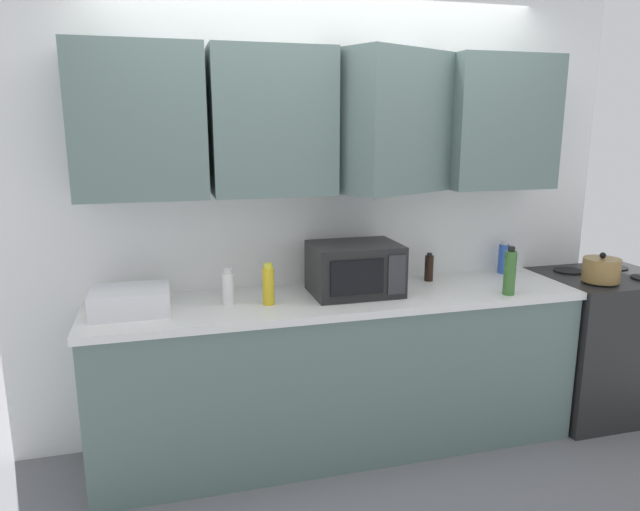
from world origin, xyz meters
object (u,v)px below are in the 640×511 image
(bottle_blue_cleaner, at_px, (503,258))
(kettle, at_px, (601,270))
(dish_rack, at_px, (131,301))
(microwave, at_px, (355,269))
(bottle_green_oil, at_px, (510,272))
(stove_range, at_px, (599,343))
(bottle_white_jar, at_px, (228,287))
(bottle_yellow_mustard, at_px, (268,285))
(bottle_soy_dark, at_px, (429,268))

(bottle_blue_cleaner, bearing_deg, kettle, -40.88)
(dish_rack, bearing_deg, kettle, -3.45)
(microwave, xyz_separation_m, bottle_green_oil, (0.81, -0.24, -0.01))
(stove_range, relative_size, kettle, 4.32)
(dish_rack, xyz_separation_m, bottle_blue_cleaner, (2.23, 0.20, 0.03))
(bottle_white_jar, bearing_deg, kettle, -4.37)
(dish_rack, distance_m, bottle_blue_cleaner, 2.24)
(stove_range, relative_size, bottle_green_oil, 3.39)
(microwave, bearing_deg, bottle_white_jar, -178.68)
(kettle, bearing_deg, bottle_yellow_mustard, 176.92)
(stove_range, xyz_separation_m, bottle_yellow_mustard, (-2.13, -0.03, 0.55))
(kettle, bearing_deg, stove_range, 39.47)
(stove_range, xyz_separation_m, bottle_blue_cleaner, (-0.59, 0.22, 0.54))
(dish_rack, xyz_separation_m, bottle_yellow_mustard, (0.69, -0.05, 0.04))
(bottle_soy_dark, bearing_deg, bottle_blue_cleaner, 4.99)
(kettle, bearing_deg, bottle_green_oil, -174.50)
(microwave, relative_size, bottle_soy_dark, 2.83)
(bottle_soy_dark, bearing_deg, kettle, -18.43)
(bottle_soy_dark, xyz_separation_m, bottle_white_jar, (-1.21, -0.15, 0.01))
(bottle_blue_cleaner, bearing_deg, bottle_green_oil, -118.83)
(bottle_blue_cleaner, bearing_deg, bottle_white_jar, -173.50)
(microwave, xyz_separation_m, bottle_blue_cleaner, (1.05, 0.18, -0.05))
(dish_rack, relative_size, bottle_white_jar, 1.98)
(dish_rack, height_order, bottle_blue_cleaner, bottle_blue_cleaner)
(microwave, height_order, dish_rack, microwave)
(bottle_yellow_mustard, bearing_deg, stove_range, 0.92)
(bottle_yellow_mustard, relative_size, bottle_white_jar, 1.14)
(stove_range, distance_m, microwave, 1.74)
(kettle, xyz_separation_m, bottle_green_oil, (-0.66, -0.06, 0.04))
(stove_range, distance_m, dish_rack, 2.87)
(bottle_blue_cleaner, bearing_deg, bottle_yellow_mustard, -170.49)
(stove_range, relative_size, dish_rack, 2.40)
(dish_rack, bearing_deg, microwave, 1.05)
(bottle_white_jar, bearing_deg, stove_range, -0.63)
(bottle_yellow_mustard, xyz_separation_m, bottle_green_oil, (1.31, -0.17, 0.02))
(bottle_yellow_mustard, distance_m, bottle_white_jar, 0.21)
(microwave, distance_m, bottle_green_oil, 0.85)
(microwave, height_order, bottle_blue_cleaner, microwave)
(bottle_blue_cleaner, bearing_deg, dish_rack, -174.76)
(kettle, relative_size, dish_rack, 0.56)
(stove_range, xyz_separation_m, bottle_white_jar, (-2.34, 0.03, 0.54))
(bottle_green_oil, relative_size, bottle_blue_cleaner, 1.32)
(bottle_green_oil, bearing_deg, kettle, 5.50)
(stove_range, distance_m, bottle_soy_dark, 1.25)
(stove_range, bearing_deg, microwave, 178.54)
(dish_rack, distance_m, bottle_white_jar, 0.48)
(bottle_soy_dark, distance_m, bottle_white_jar, 1.22)
(kettle, relative_size, bottle_soy_dark, 1.25)
(bottle_white_jar, bearing_deg, bottle_green_oil, -8.61)
(stove_range, relative_size, microwave, 1.90)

